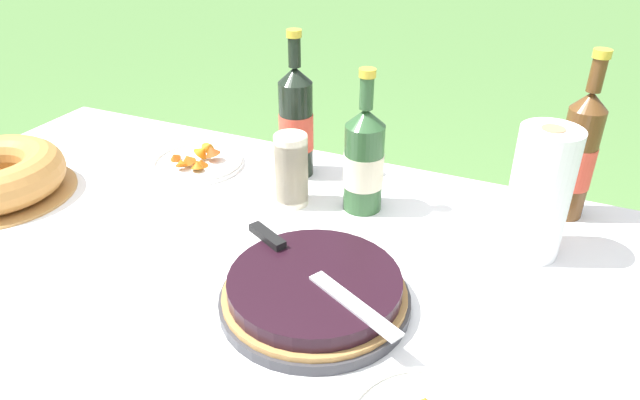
{
  "coord_description": "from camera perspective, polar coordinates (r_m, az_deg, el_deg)",
  "views": [
    {
      "loc": [
        0.54,
        -0.68,
        1.38
      ],
      "look_at": [
        0.13,
        0.23,
        0.81
      ],
      "focal_mm": 32.0,
      "sensor_mm": 36.0,
      "label": 1
    }
  ],
  "objects": [
    {
      "name": "cider_bottle_amber",
      "position": [
        1.27,
        24.32,
        4.05
      ],
      "size": [
        0.07,
        0.07,
        0.35
      ],
      "color": "brown",
      "rests_on": "tablecloth"
    },
    {
      "name": "tablecloth",
      "position": [
        1.08,
        -11.51,
        -7.67
      ],
      "size": [
        1.65,
        1.13,
        0.1
      ],
      "color": "white",
      "rests_on": "garden_table"
    },
    {
      "name": "snack_plate_near",
      "position": [
        1.45,
        -12.09,
        3.79
      ],
      "size": [
        0.23,
        0.23,
        0.06
      ],
      "color": "white",
      "rests_on": "tablecloth"
    },
    {
      "name": "cup_stack",
      "position": [
        1.23,
        -2.88,
        3.01
      ],
      "size": [
        0.07,
        0.07,
        0.16
      ],
      "color": "beige",
      "rests_on": "tablecloth"
    },
    {
      "name": "serving_knife",
      "position": [
        0.96,
        -1.57,
        -6.56
      ],
      "size": [
        0.34,
        0.19,
        0.01
      ],
      "rotation": [
        0.0,
        0.0,
        5.81
      ],
      "color": "silver",
      "rests_on": "berry_tart"
    },
    {
      "name": "berry_tart",
      "position": [
        0.97,
        -0.47,
        -9.05
      ],
      "size": [
        0.32,
        0.32,
        0.06
      ],
      "color": "#38383D",
      "rests_on": "tablecloth"
    },
    {
      "name": "juice_bottle_red",
      "position": [
        1.34,
        -2.42,
        7.75
      ],
      "size": [
        0.08,
        0.08,
        0.34
      ],
      "color": "black",
      "rests_on": "tablecloth"
    },
    {
      "name": "cider_bottle_green",
      "position": [
        1.2,
        4.41,
        3.97
      ],
      "size": [
        0.09,
        0.09,
        0.31
      ],
      "color": "#2D562D",
      "rests_on": "tablecloth"
    },
    {
      "name": "garden_table",
      "position": [
        1.11,
        -11.24,
        -9.84
      ],
      "size": [
        1.64,
        1.12,
        0.75
      ],
      "color": "brown",
      "rests_on": "ground_plane"
    },
    {
      "name": "paper_towel_roll",
      "position": [
        1.11,
        21.09,
        0.63
      ],
      "size": [
        0.11,
        0.11,
        0.25
      ],
      "color": "white",
      "rests_on": "tablecloth"
    }
  ]
}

